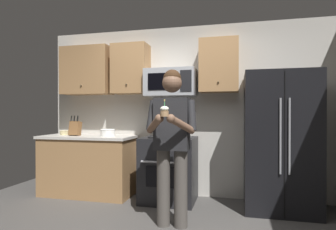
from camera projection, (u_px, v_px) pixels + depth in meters
The scene contains 11 objects.
wall_back at pixel (184, 111), 4.43m from camera, with size 4.40×0.10×2.60m, color beige.
oven_range at pixel (169, 169), 4.09m from camera, with size 0.76×0.70×0.93m.
microwave at pixel (171, 83), 4.20m from camera, with size 0.74×0.41×0.40m.
refrigerator at pixel (280, 142), 3.70m from camera, with size 0.90×0.75×1.80m.
cabinet_row_upper at pixel (135, 69), 4.38m from camera, with size 2.78×0.36×0.76m.
counter_left at pixel (88, 165), 4.42m from camera, with size 1.44×0.66×0.92m.
knife_block at pixel (75, 128), 4.41m from camera, with size 0.16×0.15×0.32m.
bowl_large_white at pixel (108, 132), 4.31m from camera, with size 0.23×0.23×0.11m.
bowl_small_colored at pixel (65, 133), 4.57m from camera, with size 0.14×0.14×0.07m.
person at pixel (172, 138), 3.17m from camera, with size 0.60×0.48×1.76m.
cupcake at pixel (165, 111), 2.85m from camera, with size 0.09×0.09×0.17m.
Camera 1 is at (0.79, -2.62, 1.28)m, focal length 30.40 mm.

